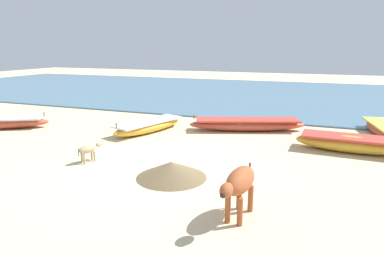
{
  "coord_description": "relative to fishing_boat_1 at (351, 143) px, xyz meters",
  "views": [
    {
      "loc": [
        4.6,
        -8.56,
        3.47
      ],
      "look_at": [
        0.23,
        2.8,
        0.6
      ],
      "focal_mm": 32.1,
      "sensor_mm": 36.0,
      "label": 1
    }
  ],
  "objects": [
    {
      "name": "ground",
      "position": [
        -5.62,
        -3.83,
        -0.29
      ],
      "size": [
        80.0,
        80.0,
        0.0
      ],
      "primitive_type": "plane",
      "color": "beige"
    },
    {
      "name": "sea_water",
      "position": [
        -5.62,
        13.55,
        -0.25
      ],
      "size": [
        60.0,
        20.0,
        0.08
      ],
      "primitive_type": "cube",
      "color": "slate",
      "rests_on": "ground"
    },
    {
      "name": "fishing_boat_1",
      "position": [
        0.0,
        0.0,
        0.0
      ],
      "size": [
        3.7,
        1.29,
        0.74
      ],
      "rotation": [
        0.0,
        0.0,
        6.23
      ],
      "color": "gold",
      "rests_on": "ground"
    },
    {
      "name": "fishing_boat_3",
      "position": [
        -7.75,
        0.03,
        -0.03
      ],
      "size": [
        2.03,
        3.81,
        0.67
      ],
      "rotation": [
        0.0,
        0.0,
        4.41
      ],
      "color": "gold",
      "rests_on": "ground"
    },
    {
      "name": "fishing_boat_4",
      "position": [
        -3.96,
        1.75,
        -0.02
      ],
      "size": [
        4.96,
        2.65,
        0.71
      ],
      "rotation": [
        0.0,
        0.0,
        3.49
      ],
      "color": "#B74733",
      "rests_on": "ground"
    },
    {
      "name": "fishing_boat_5",
      "position": [
        1.38,
        2.88,
        -0.03
      ],
      "size": [
        1.54,
        3.34,
        0.68
      ],
      "rotation": [
        0.0,
        0.0,
        4.89
      ],
      "color": "#B74733",
      "rests_on": "ground"
    },
    {
      "name": "cow_adult_rust",
      "position": [
        -2.47,
        -5.94,
        0.47
      ],
      "size": [
        0.59,
        1.65,
        1.07
      ],
      "rotation": [
        0.0,
        0.0,
        4.61
      ],
      "color": "#9E4C28",
      "rests_on": "ground"
    },
    {
      "name": "calf_near_dun",
      "position": [
        -7.63,
        -4.09,
        0.11
      ],
      "size": [
        0.42,
        0.85,
        0.56
      ],
      "rotation": [
        0.0,
        0.0,
        1.27
      ],
      "color": "tan",
      "rests_on": "ground"
    },
    {
      "name": "debris_pile_0",
      "position": [
        -4.72,
        -4.36,
        -0.07
      ],
      "size": [
        2.19,
        2.19,
        0.45
      ],
      "primitive_type": "cone",
      "rotation": [
        0.0,
        0.0,
        6.14
      ],
      "color": "brown",
      "rests_on": "ground"
    }
  ]
}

